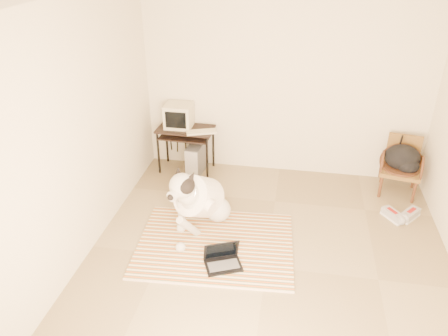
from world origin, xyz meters
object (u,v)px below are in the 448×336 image
(dog, at_px, (199,199))
(crt_monitor, at_px, (179,116))
(rattan_chair, at_px, (401,166))
(backpack, at_px, (403,159))
(computer_desk, at_px, (185,135))
(pc_tower, at_px, (196,158))
(laptop, at_px, (222,259))

(dog, xyz_separation_m, crt_monitor, (-0.61, 1.40, 0.48))
(crt_monitor, distance_m, rattan_chair, 3.17)
(rattan_chair, distance_m, backpack, 0.13)
(dog, xyz_separation_m, computer_desk, (-0.51, 1.34, 0.22))
(computer_desk, height_order, pc_tower, computer_desk)
(dog, relative_size, backpack, 2.69)
(laptop, bearing_deg, dog, 120.39)
(dog, height_order, crt_monitor, crt_monitor)
(backpack, bearing_deg, crt_monitor, 176.76)
(laptop, relative_size, rattan_chair, 0.59)
(computer_desk, distance_m, rattan_chair, 3.04)
(computer_desk, relative_size, backpack, 1.78)
(dog, bearing_deg, pc_tower, 104.75)
(crt_monitor, bearing_deg, dog, -66.59)
(rattan_chair, height_order, backpack, rattan_chair)
(laptop, xyz_separation_m, pc_tower, (-0.76, 2.01, 0.14))
(crt_monitor, distance_m, backpack, 3.16)
(pc_tower, xyz_separation_m, backpack, (2.87, -0.08, 0.29))
(dog, bearing_deg, laptop, -59.61)
(computer_desk, bearing_deg, laptop, -65.78)
(computer_desk, xyz_separation_m, rattan_chair, (3.03, -0.08, -0.19))
(laptop, relative_size, pc_tower, 0.94)
(computer_desk, height_order, rattan_chair, rattan_chair)
(dog, relative_size, computer_desk, 1.51)
(laptop, relative_size, crt_monitor, 1.21)
(laptop, xyz_separation_m, rattan_chair, (2.11, 1.96, 0.30))
(laptop, bearing_deg, rattan_chair, 42.85)
(crt_monitor, relative_size, pc_tower, 0.77)
(dog, distance_m, laptop, 0.86)
(dog, relative_size, rattan_chair, 1.61)
(dog, xyz_separation_m, laptop, (0.41, -0.70, -0.28))
(dog, relative_size, crt_monitor, 3.28)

